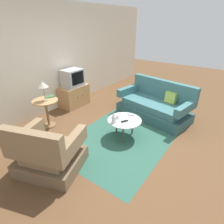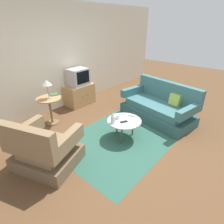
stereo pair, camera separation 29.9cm
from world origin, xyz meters
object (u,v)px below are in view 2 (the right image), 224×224
Objects in this scene: couch at (159,107)px; side_table at (50,105)px; coffee_table at (124,122)px; tv_remote_silver at (132,116)px; tv_remote_dark at (124,122)px; book at (54,94)px; table_lamp at (47,83)px; television at (78,77)px; armchair at (44,150)px; tv_stand at (80,95)px; vase at (113,118)px; mug at (118,117)px.

side_table is (-1.92, 1.81, 0.18)m from couch.
coffee_table is 4.56× the size of tv_remote_silver.
tv_remote_dark is 1.87m from book.
tv_remote_dark is at bearing -71.08° from table_lamp.
television is 1.23× the size of table_lamp.
couch is 3.59× the size of television.
tv_stand is at bearing 107.49° from armchair.
tv_remote_silver is at bearing -2.03° from coffee_table.
table_lamp is (-1.19, -0.39, 0.71)m from tv_stand.
side_table is at bearing 105.33° from vase.
tv_remote_silver is (-0.28, -2.05, -0.40)m from television.
armchair is at bearing 63.53° from tv_remote_silver.
vase is (1.31, -0.36, 0.20)m from armchair.
tv_remote_silver is at bearing -61.65° from table_lamp.
coffee_table is at bearing 61.68° from tv_remote_dark.
tv_stand is at bearing -19.31° from tv_remote_silver.
tv_stand is 1.54× the size of television.
television is 2.12× the size of book.
coffee_table is 1.63× the size of table_lamp.
side_table is 0.28m from book.
vase is at bearing 163.97° from tv_remote_dark.
armchair is 1.47× the size of tv_stand.
tv_stand is 3.26× the size of book.
television is 2.10m from vase.
tv_remote_dark is at bearing 50.78° from armchair.
coffee_table is 3.14× the size of vase.
tv_remote_dark is at bearing 96.62° from couch.
couch is 2.30m from tv_stand.
tv_stand is at bearing 73.78° from mug.
side_table reaches higher than tv_stand.
table_lamp is at bearing -161.88° from tv_stand.
book is (-0.71, 1.78, 0.24)m from tv_remote_silver.
mug is 0.48× the size of book.
armchair is 2.61m from tv_stand.
book is (-0.46, 1.77, 0.29)m from coffee_table.
vase reaches higher than tv_remote_dark.
mug is at bearing -106.22° from tv_stand.
mug is at bearing -53.53° from book.
vase is at bearing -111.24° from tv_stand.
vase is 0.22m from mug.
vase is (0.43, -1.57, 0.04)m from side_table.
vase is 1.85× the size of mug.
couch is 12.39× the size of tv_remote_silver.
armchair reaches higher than tv_remote_silver.
couch reaches higher than tv_remote_silver.
tv_remote_silver is at bearing -13.67° from vase.
vase reaches higher than tv_remote_silver.
tv_remote_silver is (0.47, -0.12, -0.10)m from vase.
table_lamp reaches higher than tv_remote_silver.
vase is (-0.23, 0.11, 0.15)m from coffee_table.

